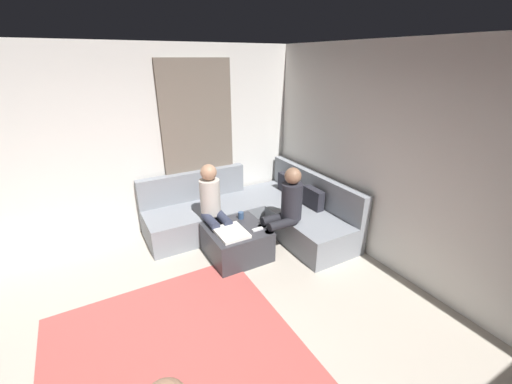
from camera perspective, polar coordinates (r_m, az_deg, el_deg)
name	(u,v)px	position (r m, az deg, el deg)	size (l,w,h in m)	color
wall_back	(442,177)	(3.85, 30.31, 2.32)	(6.00, 0.12, 2.70)	silver
wall_left	(105,149)	(4.86, -25.34, 7.04)	(0.12, 6.00, 2.70)	silver
curtain_panel	(199,145)	(5.03, -10.18, 8.19)	(0.06, 1.10, 2.50)	#726659
area_rug	(182,374)	(3.20, -13.13, -29.07)	(2.60, 2.20, 0.01)	#AD4C47
sectional_couch	(256,213)	(4.94, -0.05, -3.76)	(2.10, 2.55, 0.87)	gray
ottoman	(237,242)	(4.35, -3.48, -8.90)	(0.76, 0.76, 0.42)	#333338
folded_blanket	(231,233)	(4.11, -4.46, -7.24)	(0.44, 0.36, 0.04)	white
coffee_mug	(241,215)	(4.46, -2.72, -4.20)	(0.08, 0.08, 0.10)	#334C72
game_remote	(257,229)	(4.18, 0.27, -6.69)	(0.05, 0.15, 0.02)	white
person_on_couch_back	(285,208)	(4.26, 5.29, -2.81)	(0.30, 0.60, 1.20)	black
person_on_couch_side	(213,204)	(4.37, -7.69, -2.23)	(0.60, 0.30, 1.20)	#2D3347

